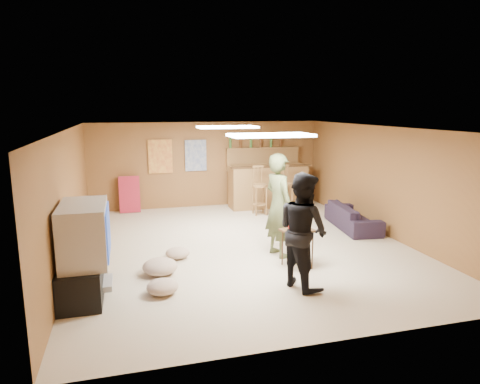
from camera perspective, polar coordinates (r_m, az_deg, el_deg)
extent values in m
plane|color=#C2B094|center=(8.13, 0.37, -7.20)|extent=(7.00, 7.00, 0.00)
cube|color=silver|center=(7.72, 0.39, 8.49)|extent=(6.00, 7.00, 0.02)
cube|color=brown|center=(11.22, -4.42, 3.67)|extent=(6.00, 0.02, 2.20)
cube|color=brown|center=(4.68, 12.04, -7.35)|extent=(6.00, 0.02, 2.20)
cube|color=brown|center=(7.63, -21.88, -0.69)|extent=(0.02, 7.00, 2.20)
cube|color=brown|center=(9.11, 18.88, 1.34)|extent=(0.02, 7.00, 2.20)
cube|color=black|center=(6.40, -20.29, -10.75)|extent=(0.55, 1.30, 0.50)
cube|color=#B2B2B7|center=(6.42, -18.24, -11.51)|extent=(0.35, 0.50, 0.08)
cube|color=#B2B2B7|center=(6.19, -20.06, -5.13)|extent=(0.60, 1.10, 0.80)
cube|color=navy|center=(6.17, -17.18, -5.00)|extent=(0.02, 0.95, 0.65)
cube|color=brown|center=(11.16, 3.75, 0.78)|extent=(2.00, 0.60, 1.10)
cube|color=#392412|center=(10.84, 4.21, 3.41)|extent=(2.10, 0.12, 0.05)
cube|color=brown|center=(11.45, 3.08, 5.86)|extent=(2.00, 0.18, 0.05)
cube|color=brown|center=(11.50, 3.03, 4.38)|extent=(2.00, 0.14, 0.60)
cube|color=#BF3F26|center=(10.99, -10.57, 4.67)|extent=(0.60, 0.03, 0.85)
cube|color=#334C99|center=(11.10, -5.93, 4.87)|extent=(0.55, 0.03, 0.80)
cube|color=#B32137|center=(10.94, -14.51, -0.30)|extent=(0.50, 0.26, 0.91)
cube|color=white|center=(6.29, 4.09, 7.56)|extent=(1.20, 0.60, 0.04)
cube|color=white|center=(8.88, -1.71, 8.65)|extent=(1.20, 0.60, 0.04)
imported|color=#4D5632|center=(7.43, 5.19, -1.77)|extent=(0.59, 0.75, 1.81)
imported|color=black|center=(6.20, 8.36, -5.07)|extent=(0.85, 0.97, 1.68)
imported|color=black|center=(9.56, 14.79, -3.18)|extent=(0.88, 1.80, 0.50)
cube|color=#392412|center=(7.07, 7.64, -7.45)|extent=(0.58, 0.51, 0.64)
cylinder|color=red|center=(6.98, 6.81, -4.42)|extent=(0.09, 0.09, 0.12)
cylinder|color=red|center=(6.93, 8.69, -4.58)|extent=(0.09, 0.09, 0.12)
cylinder|color=navy|center=(7.13, 8.52, -4.12)|extent=(0.11, 0.11, 0.12)
ellipsoid|color=tan|center=(6.90, -10.62, -9.73)|extent=(0.71, 0.71, 0.25)
ellipsoid|color=tan|center=(7.55, -8.33, -8.03)|extent=(0.43, 0.43, 0.19)
ellipsoid|color=tan|center=(6.22, -10.30, -12.33)|extent=(0.52, 0.52, 0.20)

